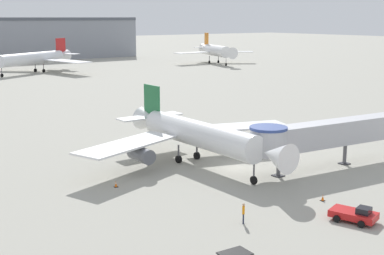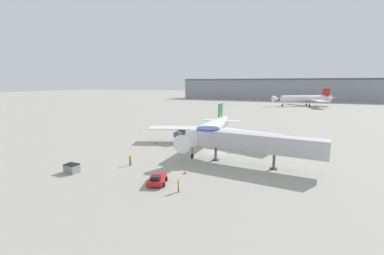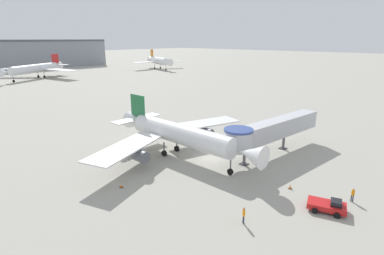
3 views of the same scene
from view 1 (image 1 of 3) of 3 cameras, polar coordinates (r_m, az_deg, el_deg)
name	(u,v)px [view 1 (image 1 of 3)]	position (r m, az deg, el deg)	size (l,w,h in m)	color
ground_plane	(237,168)	(62.82, 4.78, -4.34)	(800.00, 800.00, 0.00)	#9E9B8E
main_airplane	(196,134)	(63.52, 0.41, -0.72)	(30.60, 27.05, 8.57)	white
jet_bridge	(318,135)	(62.94, 13.33, -0.76)	(21.42, 5.58, 5.76)	#B7B7BC
pushback_tug_red	(355,214)	(48.72, 16.96, -8.84)	(3.16, 4.32, 1.42)	red
traffic_cone_starboard_wing	(279,150)	(70.62, 9.27, -2.37)	(0.42, 0.42, 0.70)	black
traffic_cone_port_wing	(116,184)	(56.27, -8.12, -6.01)	(0.39, 0.39, 0.65)	black
traffic_cone_near_nose	(323,198)	(53.21, 13.77, -7.29)	(0.39, 0.39, 0.65)	black
ground_crew_marshaller	(243,212)	(46.25, 5.51, -8.95)	(0.39, 0.39, 1.82)	#1E2338
background_jet_red_tail	(34,58)	(176.42, -16.54, 7.08)	(35.23, 37.28, 10.41)	silver
background_jet_orange_tail	(216,51)	(203.02, 2.55, 8.19)	(30.67, 29.46, 11.28)	white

